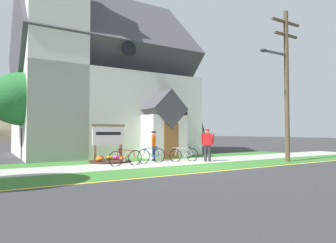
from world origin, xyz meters
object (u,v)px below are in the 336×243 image
bicycle_silver (184,155)px  cyclist_in_orange_jersey (207,142)px  bicycle_green (125,158)px  roadside_conifer (186,96)px  cyclist_in_red_jersey (154,144)px  utility_pole (285,77)px  church_sign (108,137)px  yard_deciduous_tree (24,99)px  bicycle_red (152,155)px

bicycle_silver → cyclist_in_orange_jersey: cyclist_in_orange_jersey is taller
bicycle_green → cyclist_in_orange_jersey: (4.52, -0.47, 0.66)m
roadside_conifer → cyclist_in_red_jersey: bearing=-136.1°
utility_pole → bicycle_green: bearing=161.7°
cyclist_in_red_jersey → utility_pole: utility_pole is taller
bicycle_green → roadside_conifer: bearing=40.8°
church_sign → cyclist_in_orange_jersey: 5.29m
bicycle_silver → utility_pole: utility_pole is taller
church_sign → yard_deciduous_tree: size_ratio=0.40×
bicycle_red → cyclist_in_orange_jersey: cyclist_in_orange_jersey is taller
cyclist_in_red_jersey → utility_pole: bearing=-33.4°
bicycle_silver → cyclist_in_red_jersey: bearing=143.2°
church_sign → cyclist_in_red_jersey: church_sign is taller
cyclist_in_orange_jersey → utility_pole: (3.58, -2.21, 3.47)m
bicycle_green → utility_pole: utility_pole is taller
yard_deciduous_tree → cyclist_in_red_jersey: bearing=-36.4°
bicycle_silver → yard_deciduous_tree: bearing=143.5°
bicycle_red → cyclist_in_red_jersey: size_ratio=1.05×
utility_pole → church_sign: bearing=148.7°
cyclist_in_orange_jersey → cyclist_in_red_jersey: bearing=144.1°
utility_pole → roadside_conifer: size_ratio=1.07×
roadside_conifer → bicycle_red: bearing=-135.1°
church_sign → cyclist_in_orange_jersey: size_ratio=1.13×
church_sign → utility_pole: size_ratio=0.24×
utility_pole → bicycle_red: bearing=154.4°
roadside_conifer → utility_pole: bearing=-94.0°
bicycle_red → cyclist_in_red_jersey: cyclist_in_red_jersey is taller
bicycle_green → roadside_conifer: roadside_conifer is taller
cyclist_in_red_jersey → bicycle_silver: bearing=-36.8°
church_sign → bicycle_red: church_sign is taller
bicycle_red → bicycle_silver: 1.88m
bicycle_silver → cyclist_in_red_jersey: 1.74m
yard_deciduous_tree → roadside_conifer: bearing=9.1°
bicycle_red → yard_deciduous_tree: yard_deciduous_tree is taller
church_sign → bicycle_red: bearing=-48.0°
church_sign → bicycle_red: 2.62m
bicycle_green → yard_deciduous_tree: size_ratio=0.35×
cyclist_in_orange_jersey → roadside_conifer: bearing=62.0°
cyclist_in_red_jersey → roadside_conifer: (6.64, 6.39, 3.65)m
church_sign → cyclist_in_orange_jersey: (4.53, -2.72, -0.29)m
cyclist_in_red_jersey → roadside_conifer: 9.91m
cyclist_in_orange_jersey → cyclist_in_red_jersey: (-2.34, 1.69, -0.09)m
cyclist_in_orange_jersey → yard_deciduous_tree: (-8.27, 6.06, 2.37)m
utility_pole → roadside_conifer: bearing=86.0°
church_sign → cyclist_in_red_jersey: bearing=-25.0°
church_sign → cyclist_in_red_jersey: size_ratio=1.22×
bicycle_silver → yard_deciduous_tree: size_ratio=0.34×
cyclist_in_orange_jersey → utility_pole: size_ratio=0.22×
cyclist_in_orange_jersey → roadside_conifer: 9.82m
church_sign → roadside_conifer: (8.83, 5.37, 3.27)m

